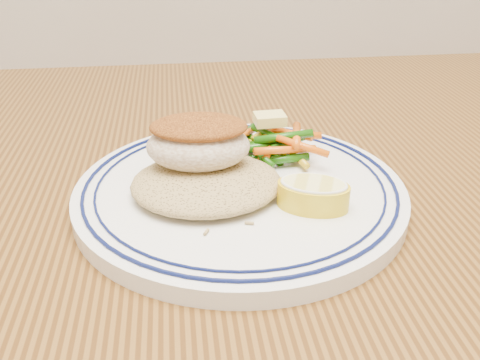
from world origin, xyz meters
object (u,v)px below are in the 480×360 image
at_px(plate, 240,191).
at_px(lemon_wedge, 313,193).
at_px(vegetable_pile, 271,142).
at_px(rice_pilaf, 206,180).
at_px(dining_table, 265,289).
at_px(fish_fillet, 198,141).

distance_m(plate, lemon_wedge, 0.07).
height_order(plate, vegetable_pile, vegetable_pile).
bearing_deg(rice_pilaf, dining_table, 3.56).
relative_size(plate, vegetable_pile, 2.90).
relative_size(dining_table, rice_pilaf, 11.92).
bearing_deg(vegetable_pile, dining_table, -101.97).
distance_m(dining_table, rice_pilaf, 0.13).
xyz_separation_m(vegetable_pile, lemon_wedge, (0.02, -0.10, -0.00)).
bearing_deg(plate, fish_fillet, 166.63).
xyz_separation_m(plate, fish_fillet, (-0.03, 0.01, 0.05)).
xyz_separation_m(rice_pilaf, fish_fillet, (-0.00, 0.02, 0.03)).
bearing_deg(dining_table, plate, 166.89).
bearing_deg(lemon_wedge, plate, 140.48).
bearing_deg(vegetable_pile, plate, -123.44).
xyz_separation_m(rice_pilaf, lemon_wedge, (0.08, -0.03, 0.00)).
distance_m(dining_table, fish_fillet, 0.16).
height_order(plate, fish_fillet, fish_fillet).
bearing_deg(plate, dining_table, -13.11).
bearing_deg(dining_table, rice_pilaf, -176.44).
distance_m(plate, vegetable_pile, 0.07).
distance_m(dining_table, plate, 0.11).
height_order(vegetable_pile, lemon_wedge, vegetable_pile).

